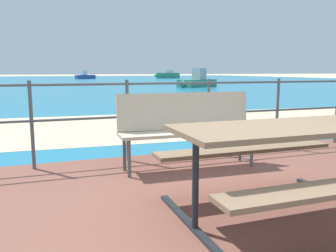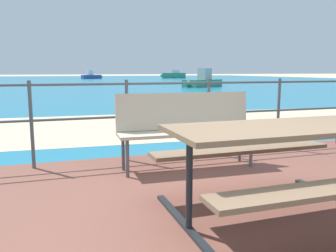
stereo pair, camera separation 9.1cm
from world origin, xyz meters
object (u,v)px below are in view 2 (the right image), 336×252
at_px(park_bench, 186,123).
at_px(boat_near, 202,82).
at_px(boat_mid, 173,75).
at_px(boat_far, 92,76).
at_px(picnic_table, 280,148).

bearing_deg(park_bench, boat_near, 67.76).
distance_m(park_bench, boat_mid, 55.61).
relative_size(park_bench, boat_far, 0.48).
bearing_deg(park_bench, picnic_table, -82.74).
xyz_separation_m(park_bench, boat_near, (9.70, 21.12, -0.20)).
bearing_deg(park_bench, boat_far, 87.22).
bearing_deg(boat_mid, picnic_table, 92.00).
height_order(park_bench, boat_near, boat_near).
bearing_deg(picnic_table, boat_near, 67.52).
relative_size(boat_near, boat_mid, 0.85).
relative_size(picnic_table, boat_near, 0.47).
height_order(picnic_table, boat_near, boat_near).
xyz_separation_m(boat_near, boat_mid, (8.74, 31.34, 0.10)).
relative_size(park_bench, boat_mid, 0.38).
distance_m(boat_mid, boat_far, 13.66).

